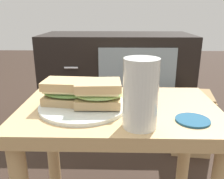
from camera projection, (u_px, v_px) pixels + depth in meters
The scene contains 8 objects.
side_table at pixel (119, 135), 0.70m from camera, with size 0.56×0.36×0.46m.
tv_cabinet at pixel (117, 77), 1.63m from camera, with size 0.96×0.46×0.58m.
plate at pixel (83, 106), 0.66m from camera, with size 0.24×0.24×0.01m, color silver.
sandwich_front at pixel (68, 92), 0.66m from camera, with size 0.15×0.11×0.07m.
sandwich_back at pixel (98, 93), 0.64m from camera, with size 0.13×0.10×0.07m.
beer_glass at pixel (141, 95), 0.53m from camera, with size 0.08×0.08×0.16m.
coaster at pixel (193, 120), 0.58m from camera, with size 0.08×0.08×0.01m, color navy.
paper_bag at pixel (191, 123), 1.26m from camera, with size 0.21×0.19×0.33m.
Camera 1 is at (-0.01, -0.63, 0.71)m, focal length 38.21 mm.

